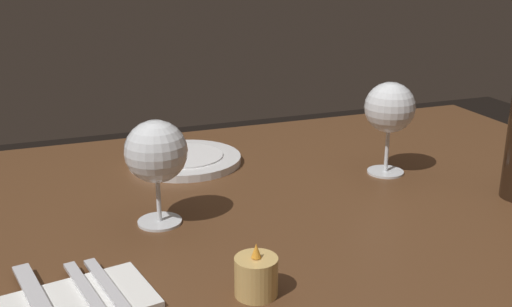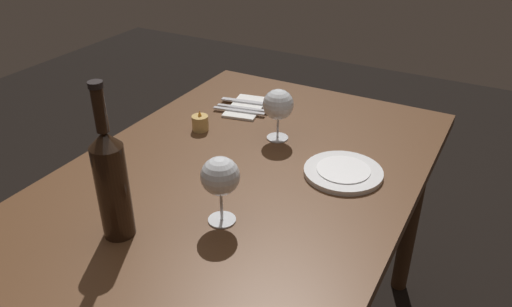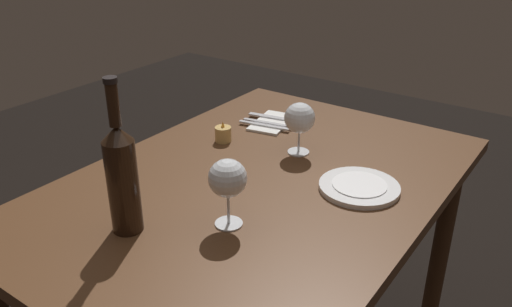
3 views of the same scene
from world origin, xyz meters
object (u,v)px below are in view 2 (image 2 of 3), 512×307
(folded_napkin, at_px, (246,107))
(fork_outer, at_px, (239,111))
(wine_glass_right, at_px, (220,177))
(dinner_plate, at_px, (343,172))
(wine_bottle, at_px, (112,181))
(table_knife, at_px, (250,102))
(wine_glass_left, at_px, (279,106))
(fork_inner, at_px, (243,108))
(votive_candle, at_px, (200,123))

(folded_napkin, distance_m, fork_outer, 0.05)
(wine_glass_right, bearing_deg, dinner_plate, -28.49)
(wine_bottle, xyz_separation_m, table_knife, (0.76, 0.08, -0.13))
(wine_glass_left, bearing_deg, fork_outer, 63.69)
(dinner_plate, relative_size, table_knife, 1.01)
(wine_glass_right, bearing_deg, wine_bottle, 130.01)
(wine_glass_left, height_order, wine_bottle, wine_bottle)
(wine_glass_right, height_order, folded_napkin, wine_glass_right)
(wine_bottle, xyz_separation_m, fork_inner, (0.70, 0.08, -0.13))
(wine_glass_left, height_order, fork_outer, wine_glass_left)
(votive_candle, distance_m, fork_outer, 0.17)
(wine_glass_left, xyz_separation_m, table_knife, (0.18, 0.20, -0.10))
(wine_glass_right, xyz_separation_m, table_knife, (0.61, 0.26, -0.11))
(table_knife, bearing_deg, wine_bottle, -173.67)
(dinner_plate, height_order, fork_outer, dinner_plate)
(dinner_plate, height_order, folded_napkin, dinner_plate)
(wine_glass_left, height_order, dinner_plate, wine_glass_left)
(wine_glass_right, distance_m, votive_candle, 0.49)
(wine_glass_right, height_order, dinner_plate, wine_glass_right)
(wine_glass_left, xyz_separation_m, dinner_plate, (-0.10, -0.25, -0.10))
(wine_glass_right, distance_m, fork_outer, 0.60)
(wine_glass_right, xyz_separation_m, dinner_plate, (0.33, -0.18, -0.11))
(fork_outer, bearing_deg, votive_candle, 164.35)
(folded_napkin, height_order, table_knife, table_knife)
(wine_glass_right, relative_size, table_knife, 0.80)
(table_knife, bearing_deg, votive_candle, 169.37)
(dinner_plate, distance_m, folded_napkin, 0.51)
(fork_outer, bearing_deg, wine_bottle, -172.93)
(wine_bottle, height_order, fork_outer, wine_bottle)
(wine_glass_left, bearing_deg, table_knife, 47.91)
(wine_glass_left, xyz_separation_m, votive_candle, (-0.07, 0.24, -0.09))
(votive_candle, height_order, fork_inner, votive_candle)
(dinner_plate, distance_m, fork_inner, 0.49)
(wine_bottle, xyz_separation_m, votive_candle, (0.52, 0.13, -0.12))
(wine_glass_left, distance_m, table_knife, 0.28)
(wine_glass_left, xyz_separation_m, fork_outer, (0.10, 0.20, -0.10))
(dinner_plate, distance_m, table_knife, 0.52)
(folded_napkin, bearing_deg, votive_candle, 167.91)
(wine_glass_left, bearing_deg, folded_napkin, 53.13)
(wine_glass_left, xyz_separation_m, fork_inner, (0.12, 0.20, -0.10))
(wine_glass_left, relative_size, fork_outer, 0.88)
(votive_candle, xyz_separation_m, fork_inner, (0.19, -0.05, -0.01))
(wine_glass_left, height_order, folded_napkin, wine_glass_left)
(wine_glass_left, distance_m, votive_candle, 0.26)
(wine_glass_left, bearing_deg, wine_glass_right, -171.22)
(folded_napkin, relative_size, fork_outer, 1.16)
(votive_candle, distance_m, table_knife, 0.25)
(wine_glass_left, xyz_separation_m, wine_bottle, (-0.58, 0.11, 0.03))
(fork_inner, height_order, table_knife, same)
(votive_candle, bearing_deg, wine_bottle, -165.90)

